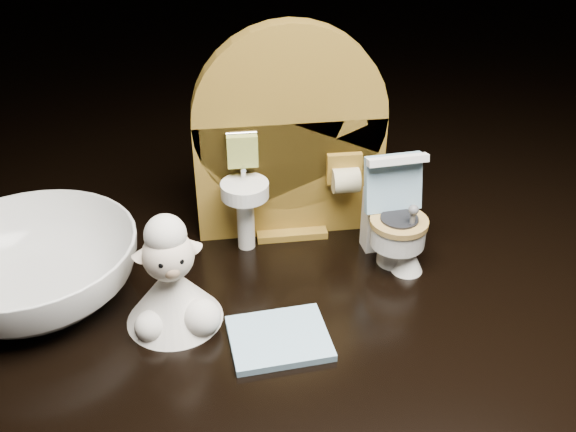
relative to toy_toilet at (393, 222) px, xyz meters
name	(u,v)px	position (x,y,z in m)	size (l,w,h in m)	color
backdrop_panel	(289,147)	(-0.06, 0.04, 0.04)	(0.13, 0.05, 0.15)	olive
toy_toilet	(393,222)	(0.00, 0.00, 0.00)	(0.04, 0.05, 0.08)	white
bath_mat	(279,338)	(-0.09, -0.07, -0.03)	(0.06, 0.05, 0.00)	#85B0CB
toilet_brush	(408,254)	(0.01, -0.02, -0.01)	(0.02, 0.02, 0.05)	white
plush_lamb	(172,286)	(-0.14, -0.05, 0.00)	(0.06, 0.06, 0.07)	silver
ceramic_bowl	(34,270)	(-0.23, -0.01, -0.01)	(0.13, 0.13, 0.04)	white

